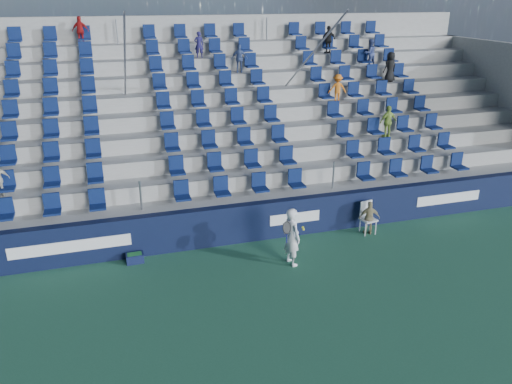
{
  "coord_description": "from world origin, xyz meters",
  "views": [
    {
      "loc": [
        -3.6,
        -9.97,
        7.02
      ],
      "look_at": [
        0.2,
        2.8,
        1.7
      ],
      "focal_mm": 35.0,
      "sensor_mm": 36.0,
      "label": 1
    }
  ],
  "objects": [
    {
      "name": "ball_bin",
      "position": [
        -3.35,
        2.75,
        0.15
      ],
      "size": [
        0.48,
        0.32,
        0.27
      ],
      "color": "#10173B",
      "rests_on": "ground"
    },
    {
      "name": "line_judge",
      "position": [
        3.78,
        2.5,
        0.54
      ],
      "size": [
        0.69,
        0.45,
        1.09
      ],
      "primitive_type": "imported",
      "rotation": [
        0.0,
        0.0,
        2.83
      ],
      "color": "tan",
      "rests_on": "ground"
    },
    {
      "name": "line_judge_chair",
      "position": [
        3.78,
        2.65,
        0.58
      ],
      "size": [
        0.52,
        0.53,
        1.01
      ],
      "color": "white",
      "rests_on": "ground"
    },
    {
      "name": "tennis_player",
      "position": [
        0.82,
        1.44,
        0.84
      ],
      "size": [
        0.69,
        0.69,
        1.67
      ],
      "color": "white",
      "rests_on": "ground"
    },
    {
      "name": "ground",
      "position": [
        0.0,
        0.0,
        0.0
      ],
      "size": [
        70.0,
        70.0,
        0.0
      ],
      "primitive_type": "plane",
      "color": "#2A6345",
      "rests_on": "ground"
    },
    {
      "name": "sponsor_wall",
      "position": [
        0.0,
        3.15,
        0.6
      ],
      "size": [
        24.0,
        0.32,
        1.2
      ],
      "color": "black",
      "rests_on": "ground"
    },
    {
      "name": "grandstand",
      "position": [
        0.0,
        8.24,
        2.13
      ],
      "size": [
        24.0,
        8.17,
        6.63
      ],
      "color": "#A3A39E",
      "rests_on": "ground"
    }
  ]
}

